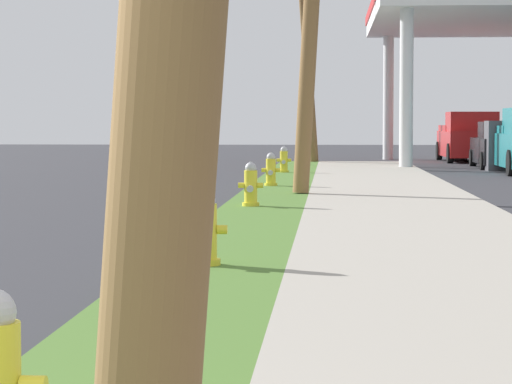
# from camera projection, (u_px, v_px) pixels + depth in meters

# --- Properties ---
(fire_hydrant_second) EXTENTS (0.42, 0.38, 0.74)m
(fire_hydrant_second) POSITION_uv_depth(u_px,v_px,m) (206.00, 232.00, 11.06)
(fire_hydrant_second) COLOR yellow
(fire_hydrant_second) RESTS_ON grass_verge
(fire_hydrant_third) EXTENTS (0.42, 0.37, 0.74)m
(fire_hydrant_third) POSITION_uv_depth(u_px,v_px,m) (251.00, 187.00, 19.05)
(fire_hydrant_third) COLOR yellow
(fire_hydrant_third) RESTS_ON grass_verge
(fire_hydrant_fourth) EXTENTS (0.42, 0.37, 0.74)m
(fire_hydrant_fourth) POSITION_uv_depth(u_px,v_px,m) (271.00, 171.00, 25.34)
(fire_hydrant_fourth) COLOR yellow
(fire_hydrant_fourth) RESTS_ON grass_verge
(fire_hydrant_fifth) EXTENTS (0.42, 0.37, 0.74)m
(fire_hydrant_fifth) POSITION_uv_depth(u_px,v_px,m) (284.00, 161.00, 32.39)
(fire_hydrant_fifth) COLOR yellow
(fire_hydrant_fifth) RESTS_ON grass_verge
(utility_pole_background) EXTENTS (1.30, 1.94, 9.83)m
(utility_pole_background) POSITION_uv_depth(u_px,v_px,m) (305.00, 23.00, 40.82)
(utility_pole_background) COLOR brown
(utility_pole_background) RESTS_ON grass_verge
(car_black_by_near_pump) EXTENTS (2.02, 4.54, 1.57)m
(car_black_by_near_pump) POSITION_uv_depth(u_px,v_px,m) (504.00, 147.00, 38.50)
(car_black_by_near_pump) COLOR black
(car_black_by_near_pump) RESTS_ON ground
(truck_red_on_apron) EXTENTS (2.13, 5.40, 1.97)m
(truck_red_on_apron) POSITION_uv_depth(u_px,v_px,m) (469.00, 139.00, 45.19)
(truck_red_on_apron) COLOR red
(truck_red_on_apron) RESTS_ON ground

